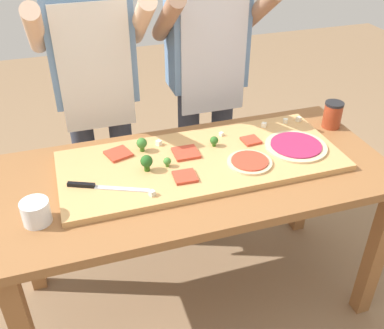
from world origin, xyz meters
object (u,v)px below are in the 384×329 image
Objects in this scene: pizza_whole_tomato_red at (250,162)px; broccoli_floret_center_left at (147,162)px; cheese_crumble_a at (152,193)px; broccoli_floret_front_right at (214,141)px; sauce_jar at (333,115)px; cheese_crumble_c at (264,125)px; flour_cup at (36,213)px; cook_right at (207,67)px; pizza_slice_near_left at (118,154)px; cook_left at (95,81)px; pizza_slice_far_left at (251,140)px; cheese_crumble_b at (285,121)px; pizza_slice_near_right at (185,177)px; chefs_knife at (97,186)px; cheese_crumble_f at (159,143)px; cheese_crumble_e at (299,119)px; prep_table at (196,191)px; pizza_whole_beet_magenta at (296,146)px; cheese_crumble_d at (221,134)px; broccoli_floret_back_mid at (142,144)px; pizza_slice_far_right at (186,153)px; broccoli_floret_front_left at (167,161)px.

broccoli_floret_center_left is (-0.43, 0.08, 0.04)m from pizza_whole_tomato_red.
cheese_crumble_a is at bearing -168.40° from pizza_whole_tomato_red.
broccoli_floret_front_right is at bearing 37.75° from cheese_crumble_a.
broccoli_floret_front_right is at bearing -176.44° from sauce_jar.
cheese_crumble_c is at bearing 17.27° from broccoli_floret_center_left.
cook_right is (0.91, 0.75, 0.16)m from flour_cup.
sauce_jar is (0.63, 0.04, 0.01)m from broccoli_floret_front_right.
pizza_whole_tomato_red is 0.57m from pizza_slice_near_left.
cook_left is (-0.02, 0.43, 0.17)m from pizza_slice_near_left.
cheese_crumble_b is at bearing 26.06° from pizza_slice_far_left.
sauce_jar reaches higher than pizza_slice_near_right.
chefs_knife is at bearing 177.89° from pizza_whole_tomato_red.
cheese_crumble_a is 0.38m from cheese_crumble_f.
cheese_crumble_e is (0.07, -0.01, 0.00)m from cheese_crumble_b.
cook_right is at bearing 43.38° from chefs_knife.
prep_table is 0.24m from broccoli_floret_front_right.
cheese_crumble_a is at bearing -168.16° from pizza_whole_beet_magenta.
chefs_knife is (-0.42, -0.03, 0.14)m from prep_table.
pizza_whole_tomato_red is at bearing -144.50° from cheese_crumble_e.
cheese_crumble_d is at bearing 40.05° from cheese_crumble_a.
cheese_crumble_f reaches higher than pizza_slice_near_right.
broccoli_floret_back_mid reaches higher than cheese_crumble_f.
cheese_crumble_d is (0.42, 0.35, -0.00)m from cheese_crumble_a.
pizza_whole_tomato_red is 0.69m from cook_right.
cook_right is (0.28, 0.52, 0.17)m from pizza_slice_far_right.
broccoli_floret_center_left is at bearing 14.69° from chefs_knife.
pizza_whole_tomato_red is 8.85× the size of cheese_crumble_e.
flour_cup is (-0.35, -0.32, 0.01)m from pizza_slice_near_left.
broccoli_floret_front_left is at bearing -165.17° from cheese_crumble_e.
cheese_crumble_f is at bearing -62.12° from cook_left.
chefs_knife is 0.32m from broccoli_floret_back_mid.
pizza_whole_tomato_red is at bearing -62.31° from broccoli_floret_front_right.
sauce_jar is 0.08× the size of cook_left.
broccoli_floret_front_left is 0.21m from cheese_crumble_a.
pizza_slice_near_right is 0.78m from cook_right.
broccoli_floret_front_right is 0.68m from cook_left.
pizza_whole_tomato_red is at bearing -157.79° from sauce_jar.
prep_table is 6.00× the size of pizza_whole_beet_magenta.
broccoli_floret_front_right is at bearing 159.99° from pizza_whole_beet_magenta.
prep_table is 76.71× the size of cheese_crumble_e.
broccoli_floret_center_left is at bearing 173.53° from prep_table.
pizza_slice_far_left is 0.26m from cheese_crumble_b.
pizza_whole_beet_magenta reaches higher than pizza_slice_near_left.
pizza_whole_tomato_red is 0.28m from pizza_slice_far_right.
broccoli_floret_center_left is 0.65m from cheese_crumble_c.
broccoli_floret_front_left is at bearing -169.01° from pizza_slice_far_left.
sauce_jar is at bearing 8.82° from broccoli_floret_front_left.
cheese_crumble_d reaches higher than pizza_slice_near_right.
pizza_slice_far_left is at bearing 11.09° from chefs_knife.
cheese_crumble_d is (-0.11, 0.09, 0.00)m from pizza_slice_far_left.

